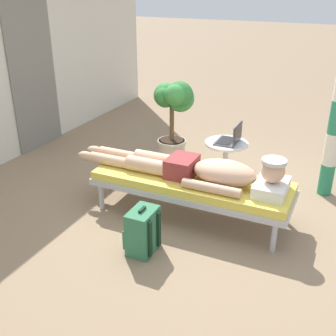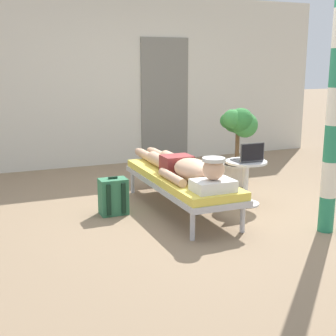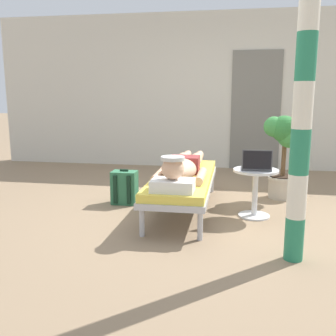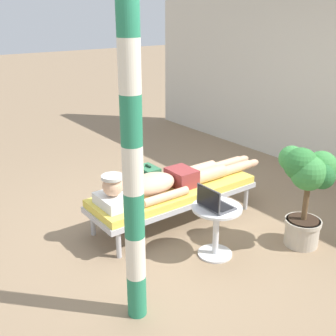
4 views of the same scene
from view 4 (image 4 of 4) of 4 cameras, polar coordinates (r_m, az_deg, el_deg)
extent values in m
plane|color=#8C7256|center=(4.63, 1.56, -8.42)|extent=(40.00, 40.00, 0.00)
cube|color=beige|center=(6.37, 21.50, 11.29)|extent=(7.60, 0.20, 2.70)
cylinder|color=#B7B7BC|center=(5.44, 6.48, -2.19)|extent=(0.05, 0.05, 0.28)
cylinder|color=#B7B7BC|center=(5.10, 10.63, -4.10)|extent=(0.05, 0.05, 0.28)
cylinder|color=#B7B7BC|center=(4.53, -10.28, -7.43)|extent=(0.05, 0.05, 0.28)
cylinder|color=#B7B7BC|center=(4.11, -6.78, -10.41)|extent=(0.05, 0.05, 0.28)
cube|color=#B7B7BC|center=(4.66, 0.84, -3.90)|extent=(0.64, 1.96, 0.06)
cube|color=#E5CC4C|center=(4.63, 0.84, -3.11)|extent=(0.62, 1.92, 0.08)
cube|color=white|center=(4.21, -7.48, -4.45)|extent=(0.40, 0.28, 0.11)
sphere|color=#D8A884|center=(4.14, -7.58, -2.46)|extent=(0.21, 0.21, 0.21)
cylinder|color=silver|center=(4.11, -7.65, -1.24)|extent=(0.22, 0.22, 0.03)
ellipsoid|color=#D8A884|center=(4.39, -2.52, -2.30)|extent=(0.35, 0.60, 0.23)
cylinder|color=#D8A884|center=(4.61, -3.54, -2.08)|extent=(0.09, 0.55, 0.09)
cylinder|color=#D8A884|center=(4.28, -0.29, -3.94)|extent=(0.09, 0.55, 0.09)
cube|color=maroon|center=(4.64, 1.88, -1.27)|extent=(0.33, 0.26, 0.19)
cylinder|color=#D8A884|center=(4.91, 4.37, -0.28)|extent=(0.15, 0.42, 0.15)
cylinder|color=#D8A884|center=(5.19, 7.97, 0.55)|extent=(0.11, 0.44, 0.11)
ellipsoid|color=#D8A884|center=(5.39, 10.18, 1.14)|extent=(0.09, 0.20, 0.10)
cylinder|color=#D8A884|center=(4.79, 5.70, -0.88)|extent=(0.15, 0.42, 0.15)
cylinder|color=#D8A884|center=(5.08, 9.30, 0.00)|extent=(0.11, 0.44, 0.11)
ellipsoid|color=#D8A884|center=(5.28, 11.50, 0.63)|extent=(0.09, 0.20, 0.10)
cylinder|color=silver|center=(4.22, 6.45, -11.57)|extent=(0.34, 0.34, 0.02)
cylinder|color=silver|center=(4.09, 6.59, -8.63)|extent=(0.06, 0.06, 0.48)
cylinder|color=silver|center=(3.97, 6.74, -5.47)|extent=(0.48, 0.48, 0.02)
cube|color=#4C4C51|center=(3.96, 6.75, -5.20)|extent=(0.31, 0.22, 0.02)
cube|color=black|center=(3.97, 6.86, -5.03)|extent=(0.27, 0.15, 0.00)
cube|color=#4C4C51|center=(3.84, 5.55, -4.16)|extent=(0.31, 0.01, 0.21)
cube|color=black|center=(3.84, 5.47, -4.19)|extent=(0.29, 0.00, 0.19)
cube|color=#33724C|center=(5.33, -2.69, -1.87)|extent=(0.30, 0.20, 0.40)
cube|color=#33724C|center=(5.42, -1.63, -2.26)|extent=(0.22, 0.04, 0.18)
cube|color=black|center=(5.34, -4.18, -1.87)|extent=(0.04, 0.02, 0.34)
cube|color=black|center=(5.21, -3.20, -2.44)|extent=(0.04, 0.02, 0.34)
cube|color=black|center=(5.25, -2.73, 0.26)|extent=(0.10, 0.02, 0.02)
cylinder|color=#BFB29E|center=(4.50, 17.89, -8.36)|extent=(0.34, 0.34, 0.28)
cylinder|color=#BFB29E|center=(4.45, 18.06, -7.01)|extent=(0.37, 0.37, 0.04)
cylinder|color=#332319|center=(4.44, 18.10, -6.72)|extent=(0.31, 0.31, 0.01)
cylinder|color=brown|center=(4.34, 18.45, -3.95)|extent=(0.06, 0.06, 0.48)
sphere|color=#23602D|center=(4.17, 20.35, -1.06)|extent=(0.25, 0.25, 0.25)
sphere|color=#38843D|center=(4.27, 20.29, 0.17)|extent=(0.31, 0.31, 0.31)
sphere|color=#2D7233|center=(4.30, 19.14, 0.17)|extent=(0.22, 0.22, 0.22)
sphere|color=#2D7233|center=(4.32, 18.17, 1.06)|extent=(0.21, 0.21, 0.21)
sphere|color=#38843D|center=(4.19, 16.59, 1.26)|extent=(0.25, 0.25, 0.25)
sphere|color=#2D7233|center=(4.12, 17.76, 0.47)|extent=(0.32, 0.32, 0.32)
sphere|color=#38843D|center=(4.12, 18.70, -0.65)|extent=(0.34, 0.34, 0.34)
cylinder|color=#267F59|center=(3.41, -4.30, -16.95)|extent=(0.15, 0.15, 0.35)
cylinder|color=silver|center=(3.21, -4.47, -12.01)|extent=(0.15, 0.15, 0.35)
cylinder|color=#267F59|center=(3.03, -4.66, -6.43)|extent=(0.15, 0.15, 0.35)
cylinder|color=silver|center=(2.89, -4.86, -0.24)|extent=(0.15, 0.15, 0.35)
cylinder|color=#267F59|center=(2.78, -5.08, 6.53)|extent=(0.15, 0.15, 0.35)
cylinder|color=silver|center=(2.71, -5.32, 13.72)|extent=(0.15, 0.15, 0.35)
cylinder|color=#267F59|center=(2.69, -5.59, 21.16)|extent=(0.15, 0.15, 0.35)
camera|label=1|loc=(6.87, -27.65, 18.14)|focal=44.76mm
camera|label=2|loc=(5.79, -56.51, 5.19)|focal=49.26mm
camera|label=3|loc=(3.38, -62.80, -7.44)|focal=41.06mm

